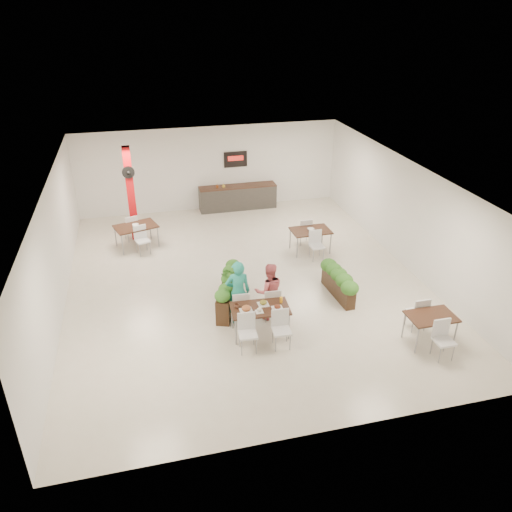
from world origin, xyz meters
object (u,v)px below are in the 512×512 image
at_px(main_table, 260,312).
at_px(side_table_a, 136,229).
at_px(diner_man, 238,292).
at_px(planter_left, 228,288).
at_px(red_column, 131,193).
at_px(service_counter, 238,197).
at_px(diner_woman, 269,291).
at_px(planter_right, 339,280).
at_px(side_table_c, 431,320).
at_px(side_table_b, 311,233).

relative_size(main_table, side_table_a, 1.01).
distance_m(main_table, diner_man, 0.79).
bearing_deg(diner_man, planter_left, -79.78).
height_order(red_column, main_table, red_column).
relative_size(service_counter, diner_woman, 1.95).
distance_m(diner_woman, planter_right, 2.23).
bearing_deg(red_column, side_table_a, -87.11).
bearing_deg(diner_man, diner_woman, -176.24).
distance_m(diner_man, diner_woman, 0.81).
height_order(main_table, diner_woman, diner_woman).
distance_m(red_column, main_table, 7.09).
distance_m(diner_man, side_table_c, 4.64).
relative_size(main_table, diner_woman, 1.10).
bearing_deg(main_table, planter_left, 108.14).
distance_m(diner_man, planter_right, 3.01).
xyz_separation_m(diner_woman, planter_left, (-0.89, 0.82, -0.24)).
bearing_deg(diner_woman, main_table, 61.68).
bearing_deg(diner_man, side_table_b, -128.80).
height_order(service_counter, planter_left, service_counter).
relative_size(service_counter, planter_right, 1.76).
xyz_separation_m(diner_man, side_table_c, (4.21, -1.94, -0.24)).
bearing_deg(diner_woman, side_table_b, -120.55).
xyz_separation_m(main_table, planter_right, (2.54, 1.22, -0.16)).
relative_size(service_counter, side_table_c, 1.85).
bearing_deg(planter_left, planter_right, -4.78).
relative_size(planter_right, side_table_a, 1.02).
distance_m(red_column, diner_woman, 6.66).
relative_size(red_column, diner_man, 1.86).
xyz_separation_m(main_table, diner_woman, (0.41, 0.65, 0.13)).
height_order(side_table_a, side_table_b, same).
bearing_deg(service_counter, side_table_b, -70.69).
bearing_deg(main_table, planter_right, 25.64).
bearing_deg(side_table_c, main_table, 161.47).
bearing_deg(planter_right, side_table_a, 139.44).
relative_size(red_column, service_counter, 1.07).
relative_size(planter_left, side_table_a, 1.22).
xyz_separation_m(red_column, diner_man, (2.38, -5.79, -0.78)).
bearing_deg(side_table_c, planter_left, 147.42).
bearing_deg(main_table, diner_man, 120.80).
height_order(planter_left, side_table_a, planter_left).
relative_size(diner_man, diner_woman, 1.12).
bearing_deg(service_counter, diner_woman, -96.10).
xyz_separation_m(service_counter, diner_man, (-1.62, -7.65, 0.37)).
xyz_separation_m(planter_left, side_table_c, (4.30, -2.76, 0.09)).
bearing_deg(planter_right, diner_woman, -165.12).
distance_m(red_column, planter_right, 7.54).
bearing_deg(diner_woman, planter_right, -161.37).
height_order(red_column, side_table_a, red_column).
xyz_separation_m(side_table_a, side_table_c, (6.56, -7.03, -0.02)).
bearing_deg(planter_left, diner_woman, -42.55).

